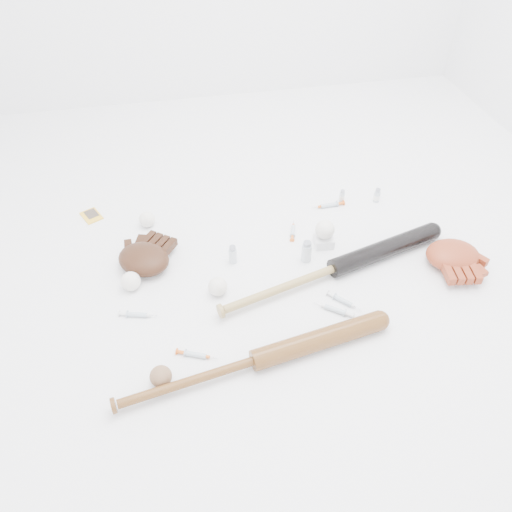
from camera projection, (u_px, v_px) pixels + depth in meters
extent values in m
plane|color=white|center=(268.00, 265.00, 1.95)|extent=(3.00, 3.00, 0.00)
cube|color=gold|center=(91.00, 216.00, 2.17)|extent=(0.11, 0.12, 0.01)
cube|color=white|center=(324.00, 241.00, 2.02)|extent=(0.08, 0.08, 0.04)
sphere|color=white|center=(325.00, 230.00, 1.98)|extent=(0.08, 0.08, 0.08)
sphere|color=white|center=(131.00, 281.00, 1.83)|extent=(0.07, 0.07, 0.07)
sphere|color=white|center=(147.00, 219.00, 2.10)|extent=(0.07, 0.07, 0.07)
sphere|color=white|center=(218.00, 286.00, 1.81)|extent=(0.07, 0.07, 0.07)
sphere|color=brown|center=(161.00, 376.00, 1.54)|extent=(0.07, 0.07, 0.07)
cylinder|color=silver|center=(342.00, 196.00, 2.23)|extent=(0.02, 0.02, 0.06)
cylinder|color=silver|center=(377.00, 195.00, 2.22)|extent=(0.03, 0.03, 0.07)
cylinder|color=silver|center=(233.00, 254.00, 1.93)|extent=(0.03, 0.03, 0.08)
cylinder|color=silver|center=(307.00, 251.00, 1.94)|extent=(0.04, 0.04, 0.09)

